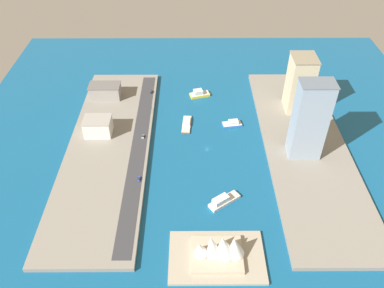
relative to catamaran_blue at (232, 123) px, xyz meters
name	(u,v)px	position (x,y,z in m)	size (l,w,h in m)	color
ground_plane	(207,148)	(24.75, 33.28, -1.74)	(440.00, 440.00, 0.00)	#145684
quay_west	(305,146)	(-60.33, 33.28, 0.02)	(70.00, 240.00, 3.51)	gray
quay_east	(109,147)	(109.83, 33.28, 0.02)	(70.00, 240.00, 3.51)	gray
peninsula_point	(217,257)	(22.32, 143.15, -0.74)	(62.17, 39.87, 2.00)	#A89E89
road_strip	(139,145)	(83.61, 33.28, 1.85)	(12.76, 228.00, 0.15)	#38383D
catamaran_blue	(232,123)	(0.00, 0.00, 0.00)	(19.81, 11.46, 4.69)	blue
barge_flat_brown	(187,124)	(42.73, -0.46, -0.58)	(9.74, 28.08, 3.12)	brown
ferry_white_commuter	(223,201)	(15.04, 96.14, 1.00)	(24.93, 20.79, 7.22)	silver
ferry_yellow_fast	(199,94)	(29.92, -49.56, 0.91)	(22.36, 13.99, 7.18)	yellow
tower_tall_glass	(310,120)	(-54.58, 44.37, 36.20)	(26.73, 17.59, 68.78)	#8C9EB2
hotel_broad_white	(98,126)	(120.83, 16.31, 9.60)	(24.14, 18.75, 15.58)	silver
office_block_beige	(300,84)	(-62.70, -22.73, 28.97)	(22.30, 26.21, 54.33)	#C6B793
carpark_squat_concrete	(105,91)	(124.40, -42.67, 8.83)	(30.94, 17.22, 14.04)	gray
van_white	(143,137)	(81.21, 22.41, 2.69)	(2.14, 4.36, 1.55)	black
hatchback_blue	(139,179)	(79.54, 74.97, 2.74)	(1.92, 5.09, 1.67)	black
suv_black	(152,92)	(79.01, -50.57, 2.75)	(1.84, 4.46, 1.69)	black
traffic_light_waterfront	(152,109)	(75.69, -14.16, 6.12)	(0.36, 0.36, 6.50)	black
opera_landmark	(220,249)	(20.61, 143.15, 8.44)	(34.25, 27.88, 20.89)	#BCAD93
park_tree_cluster	(301,135)	(-56.44, 27.21, 7.27)	(11.36, 12.37, 8.99)	brown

